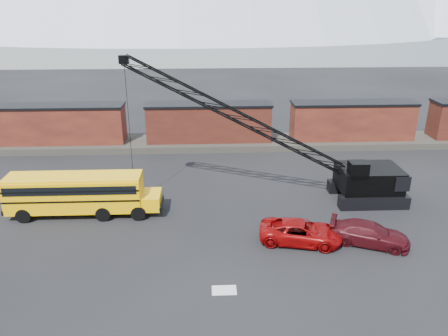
% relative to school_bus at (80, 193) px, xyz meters
% --- Properties ---
extents(ground, '(160.00, 160.00, 0.00)m').
position_rel_school_bus_xyz_m(ground, '(9.96, -5.88, -1.79)').
color(ground, black).
rests_on(ground, ground).
extents(gravel_berm, '(120.00, 5.00, 0.70)m').
position_rel_school_bus_xyz_m(gravel_berm, '(9.96, 16.12, -1.44)').
color(gravel_berm, '#403C34').
rests_on(gravel_berm, ground).
extents(boxcar_west_near, '(13.70, 3.10, 4.17)m').
position_rel_school_bus_xyz_m(boxcar_west_near, '(-6.04, 16.12, 0.97)').
color(boxcar_west_near, '#421412').
rests_on(boxcar_west_near, gravel_berm).
extents(boxcar_mid, '(13.70, 3.10, 4.17)m').
position_rel_school_bus_xyz_m(boxcar_mid, '(9.96, 16.12, 0.97)').
color(boxcar_mid, '#4D2015').
rests_on(boxcar_mid, gravel_berm).
extents(boxcar_east_near, '(13.70, 3.10, 4.17)m').
position_rel_school_bus_xyz_m(boxcar_east_near, '(25.96, 16.12, 0.97)').
color(boxcar_east_near, '#421412').
rests_on(boxcar_east_near, gravel_berm).
extents(snow_patch, '(1.40, 0.90, 0.02)m').
position_rel_school_bus_xyz_m(snow_patch, '(10.46, -9.88, -1.78)').
color(snow_patch, silver).
rests_on(snow_patch, ground).
extents(school_bus, '(11.65, 2.65, 3.19)m').
position_rel_school_bus_xyz_m(school_bus, '(0.00, 0.00, 0.00)').
color(school_bus, '#FAB405').
rests_on(school_bus, ground).
extents(red_pickup, '(5.96, 3.68, 1.54)m').
position_rel_school_bus_xyz_m(red_pickup, '(15.87, -4.84, -1.02)').
color(red_pickup, '#8D0608').
rests_on(red_pickup, ground).
extents(maroon_suv, '(5.63, 3.91, 1.51)m').
position_rel_school_bus_xyz_m(maroon_suv, '(20.44, -5.26, -1.04)').
color(maroon_suv, '#3E0B10').
rests_on(maroon_suv, ground).
extents(crawler_crane, '(22.19, 4.20, 11.89)m').
position_rel_school_bus_xyz_m(crawler_crane, '(14.37, 1.84, 4.10)').
color(crawler_crane, black).
rests_on(crawler_crane, ground).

